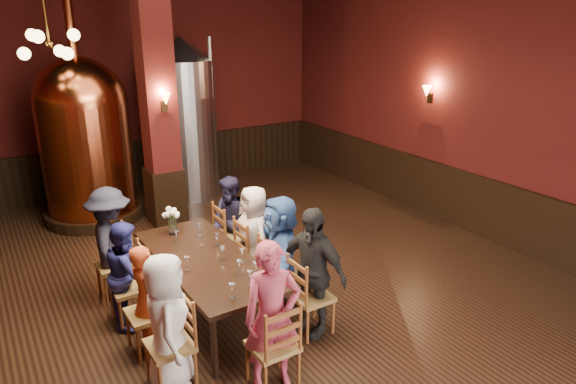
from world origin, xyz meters
TOP-DOWN VIEW (x-y plane):
  - room at (0.00, 0.00)m, footprint 10.00×10.02m
  - wainscot_right at (3.96, 0.00)m, footprint 0.08×9.90m
  - wainscot_back at (0.00, 4.96)m, footprint 7.90×0.08m
  - column at (-0.30, 2.80)m, footprint 0.58×0.58m
  - pendant_cluster at (-1.80, 2.90)m, footprint 0.90×0.90m
  - sconce_wall at (3.90, 0.80)m, footprint 0.20×0.20m
  - sconce_column at (-0.30, 2.50)m, footprint 0.20×0.20m
  - dining_table at (-0.86, -0.26)m, footprint 1.02×2.41m
  - chair_0 at (-1.70, -1.26)m, footprint 0.46×0.46m
  - person_0 at (-1.70, -1.26)m, footprint 0.65×0.80m
  - chair_1 at (-1.71, -0.59)m, footprint 0.46×0.46m
  - person_1 at (-1.71, -0.59)m, footprint 0.36×0.50m
  - chair_2 at (-1.72, 0.07)m, footprint 0.46×0.46m
  - person_2 at (-1.72, 0.07)m, footprint 0.51×0.70m
  - chair_3 at (-1.72, 0.74)m, footprint 0.46×0.46m
  - person_3 at (-1.72, 0.74)m, footprint 0.76×1.07m
  - chair_4 at (-0.00, -1.25)m, footprint 0.46×0.46m
  - person_4 at (-0.00, -1.25)m, footprint 0.66×0.98m
  - chair_5 at (-0.01, -0.58)m, footprint 0.46×0.46m
  - person_5 at (-0.01, -0.58)m, footprint 0.89×1.43m
  - chair_6 at (-0.02, 0.08)m, footprint 0.46×0.46m
  - person_6 at (-0.02, 0.08)m, footprint 0.48×0.71m
  - chair_7 at (-0.02, 0.75)m, footprint 0.46×0.46m
  - person_7 at (-0.02, 0.75)m, footprint 0.51×0.72m
  - chair_8 at (-0.85, -1.81)m, footprint 0.46×0.46m
  - person_8 at (-0.85, -1.81)m, footprint 0.65×0.52m
  - copper_kettle at (-1.33, 3.73)m, footprint 1.82×1.82m
  - steel_vessel at (0.60, 4.04)m, footprint 1.55×1.55m
  - rose_vase at (-0.94, 0.63)m, footprint 0.23×0.23m
  - wine_glass_0 at (-0.54, -0.58)m, footprint 0.07×0.07m
  - wine_glass_1 at (-0.72, -1.11)m, footprint 0.07×0.07m
  - wine_glass_2 at (-1.00, -1.25)m, footprint 0.07×0.07m
  - wine_glass_3 at (-0.70, -0.40)m, footprint 0.07×0.07m
  - wine_glass_4 at (-0.70, -0.82)m, footprint 0.07×0.07m
  - wine_glass_5 at (-0.57, -0.97)m, footprint 0.07×0.07m
  - wine_glass_6 at (-0.61, -0.02)m, footprint 0.07×0.07m
  - wine_glass_7 at (-1.17, -0.43)m, footprint 0.07×0.07m
  - wine_glass_8 at (-0.67, 0.39)m, footprint 0.07×0.07m
  - wine_glass_9 at (-1.01, 0.33)m, footprint 0.07×0.07m

SIDE VIEW (x-z plane):
  - chair_0 at x=-1.70m, z-range 0.00..0.92m
  - chair_1 at x=-1.71m, z-range 0.00..0.92m
  - chair_2 at x=-1.72m, z-range 0.00..0.92m
  - chair_3 at x=-1.72m, z-range 0.00..0.92m
  - chair_4 at x=0.00m, z-range 0.00..0.92m
  - chair_5 at x=-0.01m, z-range 0.00..0.92m
  - chair_6 at x=-0.02m, z-range 0.00..0.92m
  - chair_7 at x=-0.02m, z-range 0.00..0.92m
  - chair_8 at x=-0.85m, z-range 0.00..0.92m
  - wainscot_right at x=3.96m, z-range 0.00..1.00m
  - wainscot_back at x=0.00m, z-range 0.00..1.00m
  - person_1 at x=-1.71m, z-range 0.00..1.26m
  - person_2 at x=-1.72m, z-range 0.00..1.29m
  - person_7 at x=-0.02m, z-range 0.00..1.34m
  - dining_table at x=-0.86m, z-range 0.31..1.06m
  - person_6 at x=-0.02m, z-range 0.00..1.40m
  - person_0 at x=-1.70m, z-range 0.00..1.43m
  - person_5 at x=-0.01m, z-range 0.00..1.48m
  - person_3 at x=-1.72m, z-range 0.00..1.50m
  - person_4 at x=0.00m, z-range 0.00..1.55m
  - person_8 at x=-0.85m, z-range 0.00..1.55m
  - wine_glass_0 at x=-0.54m, z-range 0.75..0.92m
  - wine_glass_1 at x=-0.72m, z-range 0.75..0.92m
  - wine_glass_2 at x=-1.00m, z-range 0.75..0.92m
  - wine_glass_3 at x=-0.70m, z-range 0.75..0.92m
  - wine_glass_4 at x=-0.70m, z-range 0.75..0.92m
  - wine_glass_5 at x=-0.57m, z-range 0.75..0.92m
  - wine_glass_6 at x=-0.61m, z-range 0.75..0.92m
  - wine_glass_7 at x=-1.17m, z-range 0.75..0.92m
  - wine_glass_8 at x=-0.67m, z-range 0.75..0.92m
  - wine_glass_9 at x=-1.01m, z-range 0.75..0.92m
  - rose_vase at x=-0.94m, z-range 0.81..1.19m
  - copper_kettle at x=-1.33m, z-range -0.55..3.50m
  - steel_vessel at x=0.60m, z-range 0.00..3.12m
  - sconce_wall at x=3.90m, z-range 2.02..2.38m
  - sconce_column at x=-0.30m, z-range 2.02..2.38m
  - room at x=0.00m, z-range 0.00..4.50m
  - column at x=-0.30m, z-range 0.00..4.50m
  - pendant_cluster at x=-1.80m, z-range 2.25..3.95m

